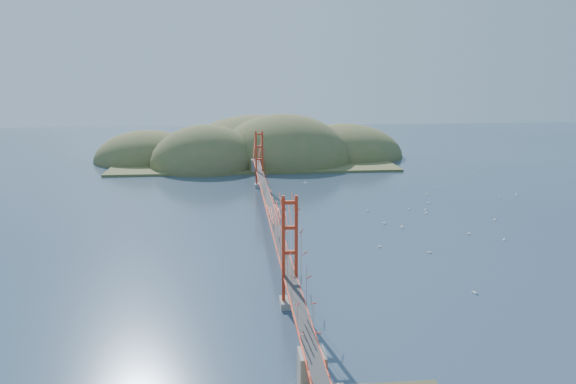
{
  "coord_description": "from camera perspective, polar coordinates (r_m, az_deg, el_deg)",
  "views": [
    {
      "loc": [
        -5.65,
        -83.77,
        23.94
      ],
      "look_at": [
        2.87,
        0.0,
        5.43
      ],
      "focal_mm": 35.0,
      "sensor_mm": 36.0,
      "label": 1
    }
  ],
  "objects": [
    {
      "name": "sailboat_11",
      "position": [
        113.82,
        20.65,
        -0.47
      ],
      "size": [
        0.63,
        0.63,
        0.66
      ],
      "color": "white",
      "rests_on": "ground"
    },
    {
      "name": "sailboat_extra_0",
      "position": [
        97.67,
        13.84,
        -2.06
      ],
      "size": [
        0.68,
        0.68,
        0.72
      ],
      "color": "white",
      "rests_on": "ground"
    },
    {
      "name": "sailboat_10",
      "position": [
        65.4,
        18.42,
        -9.6
      ],
      "size": [
        0.64,
        0.64,
        0.72
      ],
      "color": "white",
      "rests_on": "ground"
    },
    {
      "name": "sailboat_17",
      "position": [
        134.54,
        18.71,
        1.55
      ],
      "size": [
        0.49,
        0.43,
        0.56
      ],
      "color": "white",
      "rests_on": "ground"
    },
    {
      "name": "sailboat_0",
      "position": [
        88.62,
        11.49,
        -3.42
      ],
      "size": [
        0.51,
        0.62,
        0.73
      ],
      "color": "white",
      "rests_on": "ground"
    },
    {
      "name": "sailboat_1",
      "position": [
        90.08,
        9.76,
        -3.09
      ],
      "size": [
        0.68,
        0.68,
        0.74
      ],
      "color": "white",
      "rests_on": "ground"
    },
    {
      "name": "sailboat_13",
      "position": [
        87.45,
        17.91,
        -4.0
      ],
      "size": [
        0.65,
        0.65,
        0.69
      ],
      "color": "white",
      "rests_on": "ground"
    },
    {
      "name": "sailboat_5",
      "position": [
        86.13,
        21.1,
        -4.49
      ],
      "size": [
        0.56,
        0.59,
        0.67
      ],
      "color": "white",
      "rests_on": "ground"
    },
    {
      "name": "sailboat_12",
      "position": [
        120.38,
        1.75,
        1.0
      ],
      "size": [
        0.61,
        0.52,
        0.69
      ],
      "color": "white",
      "rests_on": "ground"
    },
    {
      "name": "sailboat_9",
      "position": [
        117.55,
        22.19,
        -0.21
      ],
      "size": [
        0.51,
        0.58,
        0.65
      ],
      "color": "white",
      "rests_on": "ground"
    },
    {
      "name": "sailboat_16",
      "position": [
        97.61,
        8.1,
        -1.83
      ],
      "size": [
        0.66,
        0.66,
        0.7
      ],
      "color": "white",
      "rests_on": "ground"
    },
    {
      "name": "sailboat_2",
      "position": [
        77.46,
        14.19,
        -5.88
      ],
      "size": [
        0.61,
        0.61,
        0.66
      ],
      "color": "white",
      "rests_on": "ground"
    },
    {
      "name": "sailboat_6",
      "position": [
        78.43,
        9.28,
        -5.43
      ],
      "size": [
        0.58,
        0.58,
        0.62
      ],
      "color": "white",
      "rests_on": "ground"
    },
    {
      "name": "sailboat_3",
      "position": [
        101.72,
        0.93,
        -1.12
      ],
      "size": [
        0.62,
        0.62,
        0.68
      ],
      "color": "white",
      "rests_on": "ground"
    },
    {
      "name": "bridge",
      "position": [
        85.83,
        -1.92,
        1.02
      ],
      "size": [
        2.2,
        94.4,
        12.0
      ],
      "color": "gray",
      "rests_on": "ground"
    },
    {
      "name": "sailboat_14",
      "position": [
        100.18,
        13.77,
        -1.71
      ],
      "size": [
        0.45,
        0.49,
        0.56
      ],
      "color": "white",
      "rests_on": "ground"
    },
    {
      "name": "sailboat_8",
      "position": [
        112.45,
        13.9,
        -0.18
      ],
      "size": [
        0.61,
        0.54,
        0.69
      ],
      "color": "white",
      "rests_on": "ground"
    },
    {
      "name": "sailboat_4",
      "position": [
        99.84,
        12.18,
        -1.67
      ],
      "size": [
        0.62,
        0.62,
        0.65
      ],
      "color": "white",
      "rests_on": "ground"
    },
    {
      "name": "sailboat_7",
      "position": [
        105.36,
        14.05,
        -1.03
      ],
      "size": [
        0.56,
        0.53,
        0.63
      ],
      "color": "white",
      "rests_on": "ground"
    },
    {
      "name": "ground",
      "position": [
        87.3,
        -1.88,
        -3.52
      ],
      "size": [
        320.0,
        320.0,
        0.0
      ],
      "primitive_type": "plane",
      "color": "#2D415A",
      "rests_on": "ground"
    },
    {
      "name": "sailboat_15",
      "position": [
        118.56,
        14.85,
        0.4
      ],
      "size": [
        0.56,
        0.56,
        0.6
      ],
      "color": "white",
      "rests_on": "ground"
    },
    {
      "name": "sailboat_extra_1",
      "position": [
        96.97,
        20.27,
        -2.59
      ],
      "size": [
        0.5,
        0.56,
        0.64
      ],
      "color": "white",
      "rests_on": "ground"
    },
    {
      "name": "far_headlands",
      "position": [
        154.35,
        -2.82,
        3.47
      ],
      "size": [
        84.0,
        58.0,
        25.0
      ],
      "color": "brown",
      "rests_on": "ground"
    }
  ]
}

